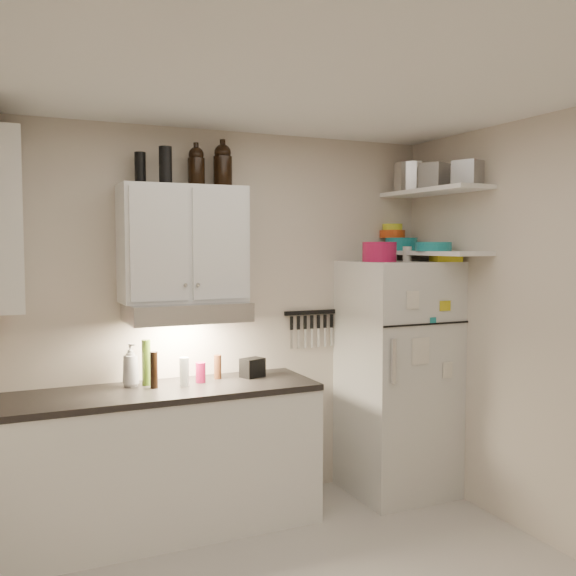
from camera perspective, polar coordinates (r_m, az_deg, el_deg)
name	(u,v)px	position (r m, az deg, el deg)	size (l,w,h in m)	color
ceiling	(319,76)	(3.17, 2.76, 18.28)	(3.20, 3.00, 0.02)	white
back_wall	(219,319)	(4.50, -6.13, -2.79)	(3.20, 0.02, 2.60)	beige
right_wall	(562,333)	(4.10, 23.18, -3.73)	(0.02, 3.00, 2.60)	beige
base_cabinet	(152,465)	(4.26, -11.98, -15.14)	(2.10, 0.60, 0.88)	white
countertop	(151,393)	(4.13, -12.07, -9.09)	(2.10, 0.62, 0.04)	black
upper_cabinet	(183,244)	(4.21, -9.32, 3.89)	(0.80, 0.33, 0.75)	white
range_hood	(186,312)	(4.17, -9.02, -2.09)	(0.76, 0.46, 0.12)	silver
fridge	(397,377)	(4.81, 9.70, -7.82)	(0.70, 0.68, 1.70)	silver
shelf_hi	(434,191)	(4.73, 12.84, 8.38)	(0.30, 0.95, 0.03)	white
shelf_lo	(433,253)	(4.72, 12.76, 3.05)	(0.30, 0.95, 0.03)	white
knife_strip	(311,312)	(4.74, 2.03, -2.18)	(0.42, 0.02, 0.03)	black
dutch_oven	(379,252)	(4.55, 8.12, 3.20)	(0.24, 0.24, 0.14)	#A41341
book_stack	(446,256)	(4.66, 13.84, 2.74)	(0.18, 0.22, 0.07)	gold
spice_jar	(407,254)	(4.75, 10.55, 3.01)	(0.06, 0.06, 0.11)	silver
stock_pot	(414,178)	(4.97, 11.11, 9.60)	(0.30, 0.30, 0.21)	silver
tin_a	(435,176)	(4.72, 12.92, 9.66)	(0.18, 0.16, 0.18)	#AAAAAD
tin_b	(468,173)	(4.55, 15.74, 9.78)	(0.17, 0.17, 0.17)	#AAAAAD
bowl_teal	(401,244)	(4.98, 10.04, 3.86)	(0.24, 0.24, 0.10)	teal
bowl_orange	(392,234)	(5.01, 9.26, 4.76)	(0.19, 0.19, 0.06)	#D54614
bowl_yellow	(392,227)	(5.02, 9.27, 5.37)	(0.15, 0.15, 0.05)	#CBD826
plates	(433,247)	(4.65, 12.80, 3.61)	(0.25, 0.25, 0.06)	teal
growler_a	(196,166)	(4.31, -8.16, 10.66)	(0.11, 0.11, 0.26)	black
growler_b	(223,165)	(4.38, -5.82, 10.78)	(0.13, 0.13, 0.30)	black
thermos_a	(165,165)	(4.17, -10.84, 10.65)	(0.08, 0.08, 0.24)	black
thermos_b	(140,168)	(4.23, -13.00, 10.32)	(0.07, 0.07, 0.20)	black
soap_bottle	(131,363)	(4.21, -13.82, -6.46)	(0.12, 0.12, 0.31)	white
pepper_mill	(218,367)	(4.36, -6.27, -6.98)	(0.05, 0.05, 0.16)	#58301A
oil_bottle	(146,362)	(4.23, -12.48, -6.48)	(0.06, 0.06, 0.29)	#3F5D17
vinegar_bottle	(154,370)	(4.14, -11.83, -7.14)	(0.05, 0.05, 0.23)	black
clear_bottle	(184,372)	(4.17, -9.21, -7.35)	(0.06, 0.06, 0.18)	silver
red_jar	(201,373)	(4.26, -7.78, -7.45)	(0.07, 0.07, 0.13)	#A41341
caddy	(252,368)	(4.40, -3.18, -7.08)	(0.15, 0.11, 0.13)	black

